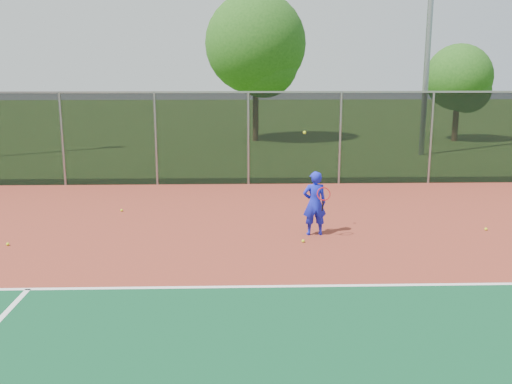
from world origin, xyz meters
TOP-DOWN VIEW (x-y plane):
  - ground at (0.00, 0.00)m, footprint 120.00×120.00m
  - court_apron at (0.00, 2.00)m, footprint 30.00×20.00m
  - fence_back at (0.00, 12.00)m, footprint 30.00×0.06m
  - tennis_player at (-1.58, 6.17)m, footprint 0.59×0.61m
  - practice_ball_0 at (-8.35, 5.53)m, footprint 0.07×0.07m
  - practice_ball_1 at (-1.90, 5.57)m, footprint 0.07×0.07m
  - practice_ball_3 at (-6.46, 8.45)m, footprint 0.07×0.07m
  - practice_ball_4 at (2.55, 6.38)m, footprint 0.07×0.07m
  - tree_back_left at (-2.35, 23.11)m, footprint 5.10×5.10m
  - tree_back_mid at (8.02, 22.78)m, footprint 3.37×3.37m

SIDE VIEW (x-z plane):
  - ground at x=0.00m, z-range 0.00..0.00m
  - court_apron at x=0.00m, z-range 0.00..0.02m
  - practice_ball_0 at x=-8.35m, z-range 0.02..0.09m
  - practice_ball_1 at x=-1.90m, z-range 0.02..0.09m
  - practice_ball_3 at x=-6.46m, z-range 0.02..0.09m
  - practice_ball_4 at x=2.55m, z-range 0.02..0.09m
  - tennis_player at x=-1.58m, z-range -0.43..1.97m
  - fence_back at x=0.00m, z-range 0.05..3.08m
  - tree_back_mid at x=8.02m, z-range 0.63..5.58m
  - tree_back_left at x=-2.35m, z-range 0.96..8.44m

